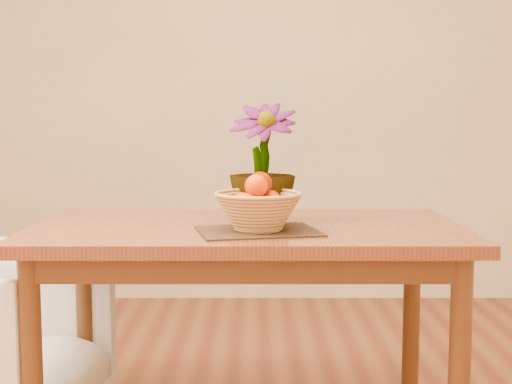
{
  "coord_description": "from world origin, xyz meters",
  "views": [
    {
      "loc": [
        0.03,
        -2.02,
        1.1
      ],
      "look_at": [
        0.03,
        0.15,
        0.87
      ],
      "focal_mm": 50.0,
      "sensor_mm": 36.0,
      "label": 1
    }
  ],
  "objects": [
    {
      "name": "wall_back",
      "position": [
        0.0,
        2.25,
        1.35
      ],
      "size": [
        4.0,
        0.02,
        2.7
      ],
      "primitive_type": "cube",
      "color": "#FCEABF",
      "rests_on": "floor"
    },
    {
      "name": "orange_pile",
      "position": [
        0.04,
        0.15,
        0.86
      ],
      "size": [
        0.16,
        0.17,
        0.13
      ],
      "rotation": [
        0.0,
        0.0,
        0.32
      ],
      "color": "#E44803",
      "rests_on": "wicker_basket"
    },
    {
      "name": "potted_plant",
      "position": [
        0.05,
        0.32,
        0.95
      ],
      "size": [
        0.25,
        0.25,
        0.4
      ],
      "primitive_type": "imported",
      "rotation": [
        0.0,
        0.0,
        -0.15
      ],
      "color": "#184C15",
      "rests_on": "table"
    },
    {
      "name": "wicker_basket",
      "position": [
        0.04,
        0.15,
        0.81
      ],
      "size": [
        0.27,
        0.27,
        0.11
      ],
      "color": "tan",
      "rests_on": "placemat"
    },
    {
      "name": "placemat",
      "position": [
        0.04,
        0.15,
        0.75
      ],
      "size": [
        0.41,
        0.34,
        0.01
      ],
      "primitive_type": "cube",
      "rotation": [
        0.0,
        0.0,
        0.22
      ],
      "color": "#392014",
      "rests_on": "table"
    },
    {
      "name": "table",
      "position": [
        0.0,
        0.3,
        0.66
      ],
      "size": [
        1.4,
        0.8,
        0.75
      ],
      "color": "maroon",
      "rests_on": "floor"
    }
  ]
}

